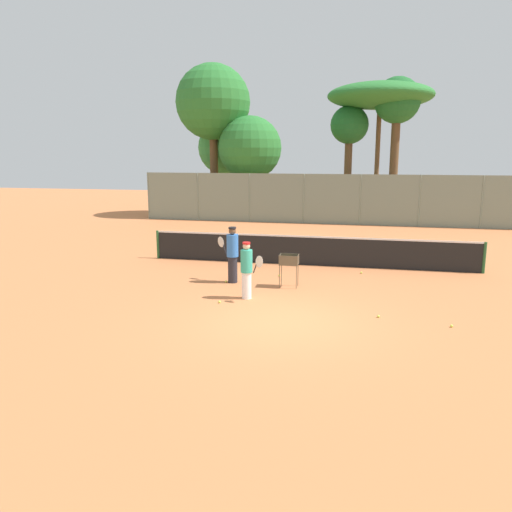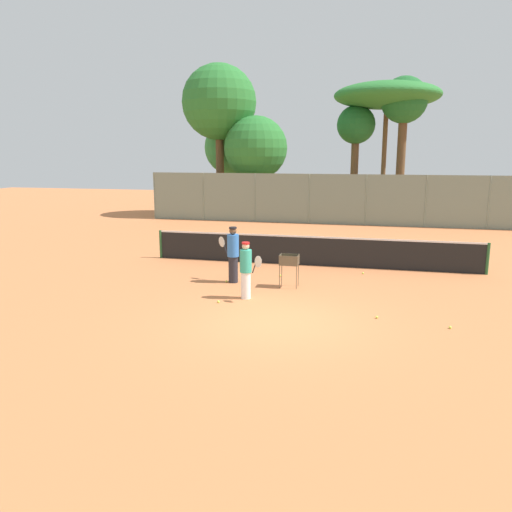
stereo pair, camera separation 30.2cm
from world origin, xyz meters
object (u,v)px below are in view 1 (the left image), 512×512
at_px(player_red_cap, 247,269).
at_px(ball_cart, 289,262).
at_px(player_white_outfit, 232,254).
at_px(tennis_net, 310,250).
at_px(parked_car, 372,205).

height_order(player_red_cap, ball_cart, player_red_cap).
relative_size(player_white_outfit, ball_cart, 1.76).
height_order(tennis_net, player_red_cap, player_red_cap).
distance_m(player_white_outfit, parked_car, 19.29).
bearing_deg(tennis_net, parked_car, 81.78).
xyz_separation_m(player_white_outfit, parked_car, (4.38, 18.78, -0.25)).
bearing_deg(player_red_cap, tennis_net, 110.28).
xyz_separation_m(ball_cart, parked_car, (2.59, 18.95, -0.10)).
xyz_separation_m(tennis_net, player_red_cap, (-1.25, -4.58, 0.27)).
relative_size(player_white_outfit, parked_car, 0.42).
distance_m(player_white_outfit, ball_cart, 1.81).
relative_size(tennis_net, ball_cart, 11.86).
bearing_deg(tennis_net, ball_cart, -95.49).
distance_m(player_white_outfit, player_red_cap, 1.84).
distance_m(player_red_cap, parked_car, 20.71).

